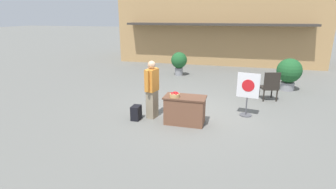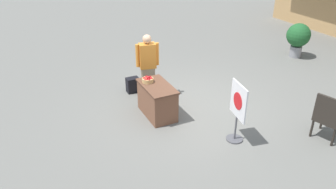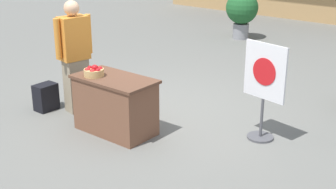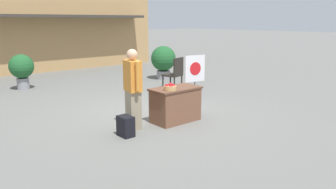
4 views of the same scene
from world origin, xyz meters
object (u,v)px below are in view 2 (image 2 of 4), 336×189
display_table (157,100)px  backpack (133,85)px  patio_chair (329,116)px  apple_basket (148,79)px  potted_plant_far_right (298,37)px  poster_board (238,110)px  person_visitor (148,66)px

display_table → backpack: 1.45m
backpack → patio_chair: size_ratio=0.40×
apple_basket → potted_plant_far_right: size_ratio=0.23×
apple_basket → potted_plant_far_right: bearing=101.8°
apple_basket → patio_chair: bearing=46.8°
display_table → patio_chair: 3.79m
display_table → patio_chair: (2.51, 2.84, 0.17)m
poster_board → potted_plant_far_right: 5.92m
apple_basket → poster_board: size_ratio=0.21×
person_visitor → backpack: size_ratio=4.09×
display_table → poster_board: bearing=32.4°
display_table → person_visitor: 1.16m
apple_basket → patio_chair: (2.77, 2.96, -0.29)m
poster_board → patio_chair: 1.95m
patio_chair → backpack: bearing=111.0°
backpack → poster_board: poster_board is taller
poster_board → patio_chair: size_ratio=1.26×
apple_basket → potted_plant_far_right: potted_plant_far_right is taller
apple_basket → poster_board: (1.96, 1.19, -0.12)m
patio_chair → apple_basket: bearing=121.1°
person_visitor → poster_board: person_visitor is taller
potted_plant_far_right → person_visitor: bearing=-85.0°
display_table → potted_plant_far_right: (-1.55, 6.03, 0.32)m
display_table → apple_basket: apple_basket is taller
person_visitor → poster_board: size_ratio=1.29×
display_table → backpack: display_table is taller
apple_basket → person_visitor: (-0.77, 0.32, 0.01)m
display_table → apple_basket: (-0.27, -0.12, 0.46)m
backpack → potted_plant_far_right: (-0.11, 6.14, 0.51)m
person_visitor → patio_chair: (3.54, 2.64, -0.31)m
backpack → poster_board: size_ratio=0.32×
display_table → person_visitor: person_visitor is taller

